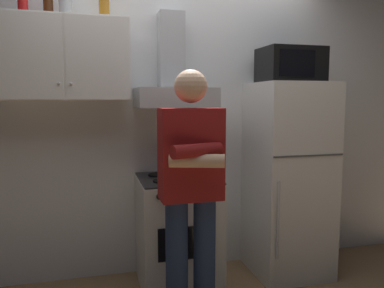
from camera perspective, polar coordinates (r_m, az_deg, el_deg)
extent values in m
cube|color=white|center=(3.24, -2.70, 4.69)|extent=(4.80, 0.10, 2.70)
cube|color=white|center=(2.97, -18.44, 11.92)|extent=(0.90, 0.34, 0.60)
cube|color=white|center=(2.82, -23.34, 12.04)|extent=(0.43, 0.01, 0.58)
cube|color=white|center=(2.79, -13.94, 12.43)|extent=(0.43, 0.01, 0.58)
sphere|color=#B2B2B7|center=(2.77, -19.38, 8.56)|extent=(0.02, 0.02, 0.02)
sphere|color=#B2B2B7|center=(2.77, -17.71, 8.63)|extent=(0.02, 0.02, 0.02)
cube|color=white|center=(3.07, -2.15, -13.09)|extent=(0.60, 0.60, 0.85)
cube|color=black|center=(2.95, -2.18, -5.17)|extent=(0.59, 0.59, 0.01)
cube|color=black|center=(2.78, -0.74, -14.65)|extent=(0.42, 0.01, 0.24)
cylinder|color=black|center=(2.81, -4.25, -5.54)|extent=(0.16, 0.16, 0.01)
cylinder|color=black|center=(2.86, 0.89, -5.28)|extent=(0.16, 0.16, 0.01)
cylinder|color=black|center=(3.04, -5.08, -4.62)|extent=(0.16, 0.16, 0.01)
cylinder|color=black|center=(3.09, -0.31, -4.40)|extent=(0.16, 0.16, 0.01)
cylinder|color=black|center=(2.63, -4.99, -7.92)|extent=(0.04, 0.02, 0.04)
cylinder|color=black|center=(2.65, -2.19, -7.77)|extent=(0.04, 0.02, 0.04)
cylinder|color=black|center=(2.68, 0.76, -7.58)|extent=(0.04, 0.02, 0.04)
cylinder|color=black|center=(2.72, 3.42, -7.40)|extent=(0.04, 0.02, 0.04)
cube|color=#B7BABF|center=(2.97, -2.57, 6.93)|extent=(0.60, 0.44, 0.15)
cube|color=#B7BABF|center=(3.13, -3.17, 13.80)|extent=(0.20, 0.16, 0.60)
cube|color=white|center=(3.29, 14.24, -5.12)|extent=(0.60, 0.60, 1.60)
cube|color=#4C4C4C|center=(3.00, 17.16, -1.70)|extent=(0.59, 0.01, 0.01)
cylinder|color=silver|center=(2.97, 12.79, -11.15)|extent=(0.02, 0.02, 0.60)
cube|color=black|center=(3.26, 14.54, 11.36)|extent=(0.48, 0.36, 0.28)
cube|color=black|center=(3.08, 15.57, 11.62)|extent=(0.30, 0.01, 0.20)
cylinder|color=navy|center=(2.49, -2.29, -17.85)|extent=(0.14, 0.14, 0.85)
cylinder|color=navy|center=(2.54, 1.88, -17.43)|extent=(0.14, 0.14, 0.85)
cube|color=maroon|center=(2.32, -0.19, -1.52)|extent=(0.38, 0.20, 0.56)
cylinder|color=maroon|center=(2.18, 0.73, -0.98)|extent=(0.33, 0.17, 0.08)
cylinder|color=#DBAD89|center=(2.18, 0.73, -2.54)|extent=(0.33, 0.17, 0.08)
sphere|color=#DBAD89|center=(2.29, -0.20, 8.67)|extent=(0.20, 0.20, 0.20)
cylinder|color=#B7BABF|center=(2.85, 0.89, -4.27)|extent=(0.20, 0.20, 0.09)
cylinder|color=black|center=(2.82, -1.52, -3.76)|extent=(0.05, 0.01, 0.01)
cylinder|color=black|center=(2.88, 3.25, -3.53)|extent=(0.05, 0.01, 0.01)
cylinder|color=#B2B5BA|center=(3.04, -18.47, 19.32)|extent=(0.09, 0.09, 0.19)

